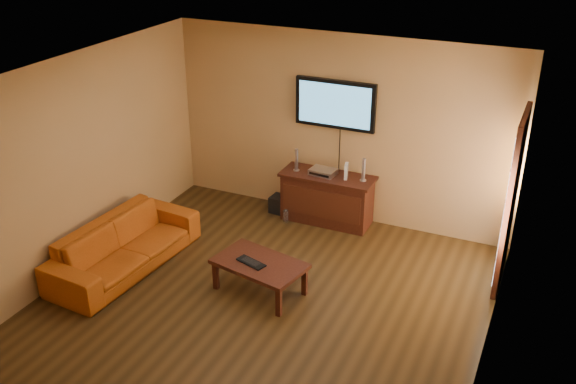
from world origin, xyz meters
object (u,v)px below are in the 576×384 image
Objects in this scene: av_receiver at (323,172)px; television at (335,104)px; subwoofer at (279,204)px; bottle at (286,216)px; media_console at (327,198)px; speaker_right at (364,171)px; keyboard at (251,262)px; speaker_left at (296,161)px; game_console at (346,171)px; coffee_table at (260,266)px; sofa at (123,238)px.

television is at bearing 76.98° from av_receiver.
bottle is at bearing -45.97° from subwoofer.
bottle is (-0.52, -0.29, -0.27)m from media_console.
speaker_right is 0.92× the size of av_receiver.
subwoofer is 2.17m from keyboard.
av_receiver is at bearing 5.71° from subwoofer.
speaker_left is (-0.47, -0.03, 0.52)m from media_console.
television is at bearing 160.13° from speaker_right.
speaker_right is at bearing 8.09° from av_receiver.
speaker_left reaches higher than game_console.
game_console is 0.86× the size of subwoofer.
coffee_table is at bearing -67.33° from subwoofer.
subwoofer is (-0.68, -0.02, -0.65)m from av_receiver.
game_console is (0.35, 2.04, 0.48)m from coffee_table.
speaker_right reaches higher than subwoofer.
subwoofer is 0.63× the size of keyboard.
speaker_right is 0.83× the size of keyboard.
subwoofer is (-1.02, -0.03, -0.71)m from game_console.
coffee_table is at bearing 36.70° from keyboard.
game_console is at bearing -39.55° from sofa.
speaker_left is at bearing 1.80° from subwoofer.
speaker_left is (-0.47, -0.24, -0.83)m from television.
television reaches higher than subwoofer.
av_receiver reaches higher than subwoofer.
bottle is (-0.52, -0.50, -1.62)m from television.
game_console reaches higher than av_receiver.
game_console reaches higher than media_console.
coffee_table reaches higher than subwoofer.
media_console is 0.63× the size of sofa.
speaker_right is 1.33× the size of subwoofer.
bottle is 1.86m from keyboard.
keyboard reaches higher than coffee_table.
game_console is at bearing -176.66° from speaker_right.
media_console is 2.02m from coffee_table.
keyboard is (1.74, 0.15, 0.01)m from sofa.
speaker_left is 0.75m from game_console.
bottle is (0.23, -0.27, -0.02)m from subwoofer.
subwoofer is at bearing 129.95° from bottle.
television is 0.99m from speaker_left.
bottle is at bearing -136.20° from television.
av_receiver is at bearing -34.83° from sofa.
bottle is 0.54× the size of keyboard.
coffee_table is 0.12m from keyboard.
television is 0.97m from av_receiver.
sofa is 2.91m from av_receiver.
keyboard is (0.37, -1.79, 0.32)m from bottle.
subwoofer is (-0.28, 0.01, -0.76)m from speaker_left.
av_receiver reaches higher than media_console.
sofa reaches higher than subwoofer.
av_receiver is 0.86m from bottle.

